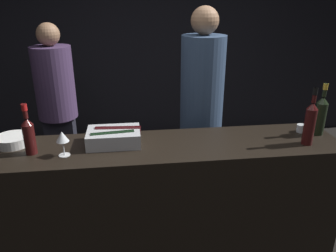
# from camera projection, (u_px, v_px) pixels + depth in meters

# --- Properties ---
(wall_back_chalkboard) EXTENTS (6.40, 0.06, 2.80)m
(wall_back_chalkboard) POSITION_uv_depth(u_px,v_px,m) (145.00, 35.00, 4.17)
(wall_back_chalkboard) COLOR black
(wall_back_chalkboard) RESTS_ON ground_plane
(bar_counter) EXTENTS (2.30, 0.51, 0.96)m
(bar_counter) POSITION_uv_depth(u_px,v_px,m) (168.00, 206.00, 2.32)
(bar_counter) COLOR black
(bar_counter) RESTS_ON ground_plane
(ice_bin_with_bottles) EXTENTS (0.35, 0.24, 0.11)m
(ice_bin_with_bottles) POSITION_uv_depth(u_px,v_px,m) (114.00, 136.00, 2.13)
(ice_bin_with_bottles) COLOR #B7BABF
(ice_bin_with_bottles) RESTS_ON bar_counter
(bowl_white) EXTENTS (0.22, 0.22, 0.06)m
(bowl_white) POSITION_uv_depth(u_px,v_px,m) (13.00, 140.00, 2.12)
(bowl_white) COLOR white
(bowl_white) RESTS_ON bar_counter
(wine_glass) EXTENTS (0.08, 0.08, 0.16)m
(wine_glass) POSITION_uv_depth(u_px,v_px,m) (62.00, 138.00, 1.95)
(wine_glass) COLOR silver
(wine_glass) RESTS_ON bar_counter
(candle_votive) EXTENTS (0.06, 0.06, 0.05)m
(candle_votive) POSITION_uv_depth(u_px,v_px,m) (301.00, 128.00, 2.32)
(candle_votive) COLOR silver
(candle_votive) RESTS_ON bar_counter
(red_wine_bottle_tall) EXTENTS (0.07, 0.07, 0.32)m
(red_wine_bottle_tall) POSITION_uv_depth(u_px,v_px,m) (29.00, 134.00, 1.97)
(red_wine_bottle_tall) COLOR #380F0F
(red_wine_bottle_tall) RESTS_ON bar_counter
(red_wine_bottle_black_foil) EXTENTS (0.07, 0.07, 0.38)m
(red_wine_bottle_black_foil) POSITION_uv_depth(u_px,v_px,m) (310.00, 122.00, 2.09)
(red_wine_bottle_black_foil) COLOR #380F0F
(red_wine_bottle_black_foil) RESTS_ON bar_counter
(champagne_bottle) EXTENTS (0.08, 0.08, 0.36)m
(champagne_bottle) POSITION_uv_depth(u_px,v_px,m) (321.00, 114.00, 2.25)
(champagne_bottle) COLOR black
(champagne_bottle) RESTS_ON bar_counter
(person_in_hoodie) EXTENTS (0.34, 0.34, 1.80)m
(person_in_hoodie) POSITION_uv_depth(u_px,v_px,m) (201.00, 108.00, 2.66)
(person_in_hoodie) COLOR black
(person_in_hoodie) RESTS_ON ground_plane
(person_blond_tee) EXTENTS (0.37, 0.37, 1.64)m
(person_blond_tee) POSITION_uv_depth(u_px,v_px,m) (57.00, 101.00, 3.19)
(person_blond_tee) COLOR black
(person_blond_tee) RESTS_ON ground_plane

